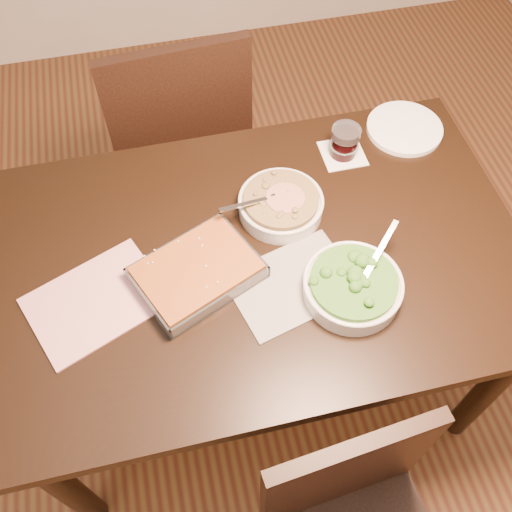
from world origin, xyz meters
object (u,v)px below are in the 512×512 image
table (259,272)px  wine_tumbler (345,141)px  baking_dish (197,273)px  broccoli_bowl (353,286)px  dinner_plate (404,128)px  chair_far (179,132)px  stew_bowl (281,204)px

table → wine_tumbler: wine_tumbler is taller
baking_dish → broccoli_bowl: bearing=-43.4°
baking_dish → table: bearing=-9.8°
table → broccoli_bowl: 0.29m
dinner_plate → chair_far: chair_far is taller
table → baking_dish: size_ratio=3.92×
table → broccoli_bowl: size_ratio=5.71×
broccoli_bowl → wine_tumbler: bearing=74.5°
baking_dish → chair_far: bearing=63.0°
stew_bowl → broccoli_bowl: size_ratio=1.03×
table → chair_far: (-0.13, 0.70, -0.11)m
dinner_plate → table: bearing=-147.8°
broccoli_bowl → dinner_plate: (0.34, 0.51, -0.03)m
wine_tumbler → chair_far: 0.66m
stew_bowl → dinner_plate: stew_bowl is taller
broccoli_bowl → stew_bowl: bearing=110.0°
table → stew_bowl: size_ratio=5.53×
baking_dish → dinner_plate: (0.70, 0.38, -0.02)m
stew_bowl → wine_tumbler: size_ratio=2.68×
table → wine_tumbler: bearing=41.6°
broccoli_bowl → dinner_plate: 0.61m
table → broccoli_bowl: (0.20, -0.17, 0.13)m
stew_bowl → dinner_plate: (0.45, 0.22, -0.02)m
stew_bowl → wine_tumbler: wine_tumbler is taller
stew_bowl → chair_far: size_ratio=0.26×
stew_bowl → table: bearing=-126.9°
baking_dish → chair_far: (0.04, 0.74, -0.23)m
stew_bowl → baking_dish: (-0.26, -0.16, -0.01)m
chair_far → wine_tumbler: bearing=132.9°
table → chair_far: bearing=100.2°
broccoli_bowl → chair_far: chair_far is taller
table → wine_tumbler: size_ratio=14.83×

